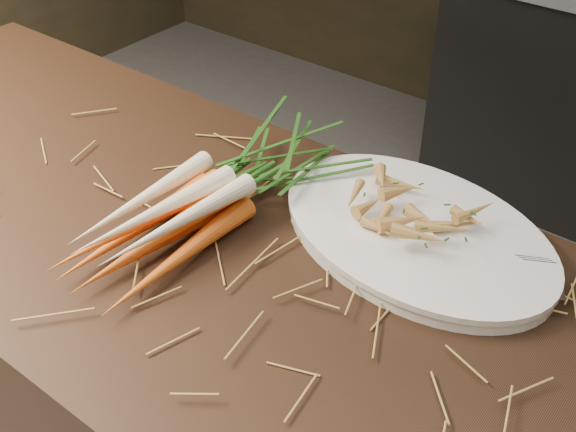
# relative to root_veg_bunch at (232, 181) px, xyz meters

# --- Properties ---
(straw_bedding) EXTENTS (1.40, 0.60, 0.02)m
(straw_bedding) POSITION_rel_root_veg_bunch_xyz_m (0.21, -0.09, -0.04)
(straw_bedding) COLOR olive
(straw_bedding) RESTS_ON main_counter
(root_veg_bunch) EXTENTS (0.21, 0.59, 0.11)m
(root_veg_bunch) POSITION_rel_root_veg_bunch_xyz_m (0.00, 0.00, 0.00)
(root_veg_bunch) COLOR orange
(root_veg_bunch) RESTS_ON main_counter
(serving_platter) EXTENTS (0.53, 0.40, 0.03)m
(serving_platter) POSITION_rel_root_veg_bunch_xyz_m (0.29, 0.11, -0.04)
(serving_platter) COLOR white
(serving_platter) RESTS_ON main_counter
(roasted_veg_heap) EXTENTS (0.26, 0.21, 0.05)m
(roasted_veg_heap) POSITION_rel_root_veg_bunch_xyz_m (0.29, 0.11, -0.00)
(roasted_veg_heap) COLOR #A27A37
(roasted_veg_heap) RESTS_ON serving_platter
(serving_fork) EXTENTS (0.17, 0.10, 0.00)m
(serving_fork) POSITION_rel_root_veg_bunch_xyz_m (0.45, 0.06, -0.02)
(serving_fork) COLOR silver
(serving_fork) RESTS_ON serving_platter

